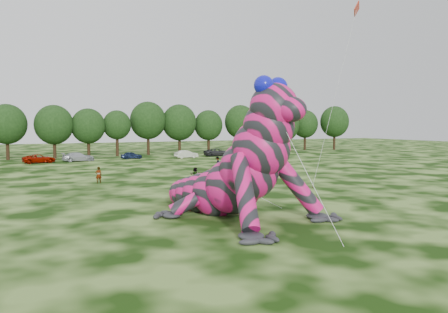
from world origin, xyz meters
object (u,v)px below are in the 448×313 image
flying_kite (353,23)px  car_6 (217,152)px  tree_7 (54,132)px  tree_12 (209,132)px  tree_15 (284,130)px  tree_17 (334,128)px  tree_6 (7,132)px  car_2 (39,159)px  spectator_0 (99,175)px  car_5 (186,154)px  tree_13 (240,129)px  car_4 (131,155)px  car_7 (263,152)px  tree_16 (305,130)px  car_3 (78,157)px  spectator_5 (195,175)px  tree_10 (148,128)px  inflatable_gecko (218,148)px  tree_14 (262,130)px  tree_9 (117,133)px  tree_11 (179,129)px  tree_8 (88,133)px  spectator_2 (217,163)px

flying_kite → car_6: (6.17, 43.89, -14.54)m
tree_7 → tree_12: 30.11m
tree_15 → tree_17: 13.52m
flying_kite → tree_6: flying_kite is taller
car_2 → spectator_0: (4.62, -27.93, 0.17)m
tree_6 → car_5: size_ratio=2.24×
tree_13 → car_2: size_ratio=2.07×
car_2 → car_4: car_2 is taller
car_2 → spectator_0: bearing=177.7°
spectator_0 → car_4: bearing=-112.2°
car_7 → tree_16: bearing=-66.7°
tree_15 → car_4: (-36.50, -8.04, -4.19)m
car_5 → spectator_0: 33.51m
car_3 → tree_12: bearing=-75.2°
car_2 → car_7: car_2 is taller
tree_7 → car_4: 14.57m
car_5 → spectator_5: 32.66m
tree_10 → car_4: (-5.42, -8.85, -4.63)m
inflatable_gecko → car_7: 54.69m
flying_kite → tree_16: 64.13m
tree_10 → car_6: 14.94m
tree_14 → flying_kite: bearing=-111.8°
flying_kite → car_3: 49.10m
tree_9 → tree_17: 50.89m
tree_16 → car_3: tree_16 is taller
spectator_0 → tree_11: bearing=-123.2°
tree_15 → car_4: 37.61m
tree_17 → tree_8: bearing=179.7°
tree_15 → car_5: bearing=-158.7°
tree_7 → car_4: bearing=-30.4°
tree_16 → tree_17: bearing=-22.6°
tree_7 → tree_11: bearing=3.3°
inflatable_gecko → spectator_0: bearing=81.3°
tree_13 → car_2: (-40.09, -9.30, -4.38)m
tree_14 → tree_8: bearing=-177.4°
tree_12 → spectator_2: bearing=-110.8°
tree_8 → car_5: 18.66m
tree_6 → car_5: tree_6 is taller
inflatable_gecko → tree_17: size_ratio=1.74×
car_5 → spectator_0: bearing=135.2°
tree_10 → car_3: (-14.46, -10.22, -4.52)m
car_4 → tree_17: bearing=-83.1°
tree_15 → tree_16: 7.16m
tree_8 → car_3: 9.82m
tree_12 → car_2: bearing=-163.3°
tree_12 → spectator_0: bearing=-126.8°
tree_9 → tree_10: size_ratio=0.83×
tree_12 → tree_16: 25.49m
flying_kite → tree_9: flying_kite is taller
tree_8 → tree_15: tree_15 is taller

